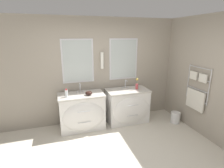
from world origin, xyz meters
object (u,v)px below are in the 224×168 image
vanity_left (82,112)px  amenity_bowl (89,93)px  flower_vase (137,85)px  waste_bin (175,117)px  vanity_right (128,106)px  toiletry_bottle (66,93)px

vanity_left → amenity_bowl: bearing=-24.1°
amenity_bowl → vanity_left: bearing=155.9°
flower_vase → waste_bin: flower_vase is taller
vanity_right → flower_vase: size_ratio=3.72×
flower_vase → vanity_right: bearing=-175.1°
vanity_right → toiletry_bottle: bearing=-177.7°
amenity_bowl → flower_vase: bearing=4.3°
waste_bin → amenity_bowl: bearing=170.5°
vanity_right → flower_vase: bearing=4.9°
vanity_left → waste_bin: size_ratio=3.75×
vanity_left → amenity_bowl: (0.16, -0.07, 0.47)m
toiletry_bottle → waste_bin: bearing=-8.0°
waste_bin → toiletry_bottle: bearing=172.0°
amenity_bowl → flower_vase: flower_vase is taller
amenity_bowl → toiletry_bottle: bearing=178.6°
vanity_right → flower_vase: (0.25, 0.02, 0.54)m
vanity_left → waste_bin: 2.37m
flower_vase → waste_bin: 1.30m
flower_vase → waste_bin: size_ratio=1.01×
flower_vase → vanity_left: bearing=-179.1°
vanity_left → waste_bin: vanity_left is taller
toiletry_bottle → flower_vase: bearing=2.7°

